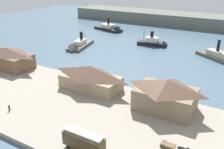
{
  "coord_description": "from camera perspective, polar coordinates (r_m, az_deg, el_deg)",
  "views": [
    {
      "loc": [
        38.49,
        -67.5,
        35.16
      ],
      "look_at": [
        -1.0,
        1.01,
        2.0
      ],
      "focal_mm": 39.22,
      "sensor_mm": 36.0,
      "label": 1
    }
  ],
  "objects": [
    {
      "name": "horse_cart",
      "position": [
        53.76,
        14.0,
        -15.98
      ],
      "size": [
        5.85,
        1.63,
        1.87
      ],
      "color": "brown",
      "rests_on": "quay_promenade"
    },
    {
      "name": "seawall_edge",
      "position": [
        82.25,
        -1.0,
        -2.18
      ],
      "size": [
        110.0,
        0.8,
        1.0
      ],
      "primitive_type": "cube",
      "color": "gray",
      "rests_on": "ground"
    },
    {
      "name": "quay_promenade",
      "position": [
        68.89,
        -8.95,
        -7.67
      ],
      "size": [
        110.0,
        36.0,
        1.2
      ],
      "primitive_type": "cube",
      "color": "#9E9384",
      "rests_on": "ground"
    },
    {
      "name": "ferry_outer_harbor",
      "position": [
        128.59,
        9.85,
        7.3
      ],
      "size": [
        16.19,
        6.6,
        9.1
      ],
      "color": "black",
      "rests_on": "ground"
    },
    {
      "name": "ferry_shed_east_terminal",
      "position": [
        65.92,
        12.4,
        -4.57
      ],
      "size": [
        15.56,
        10.99,
        8.48
      ],
      "color": "#847056",
      "rests_on": "quay_promenade"
    },
    {
      "name": "far_headland",
      "position": [
        184.27,
        17.86,
        11.95
      ],
      "size": [
        180.0,
        24.0,
        8.0
      ],
      "primitive_type": "cube",
      "color": "#60665B",
      "rests_on": "ground"
    },
    {
      "name": "mooring_post_center_west",
      "position": [
        90.39,
        -11.44,
        0.51
      ],
      "size": [
        0.44,
        0.44,
        0.9
      ],
      "primitive_type": "cylinder",
      "color": "black",
      "rests_on": "quay_promenade"
    },
    {
      "name": "ferry_shed_central_terminal",
      "position": [
        102.16,
        -23.29,
        3.74
      ],
      "size": [
        20.79,
        10.2,
        7.68
      ],
      "color": "brown",
      "rests_on": "quay_promenade"
    },
    {
      "name": "ferry_approaching_east",
      "position": [
        123.48,
        -7.97,
        6.52
      ],
      "size": [
        11.01,
        22.36,
        9.73
      ],
      "color": "#514C47",
      "rests_on": "ground"
    },
    {
      "name": "pedestrian_walking_west",
      "position": [
        70.79,
        -22.85,
        -7.15
      ],
      "size": [
        0.44,
        0.44,
        1.76
      ],
      "color": "#232328",
      "rests_on": "quay_promenade"
    },
    {
      "name": "ground_plane",
      "position": [
        85.28,
        0.24,
        -1.6
      ],
      "size": [
        320.0,
        320.0,
        0.0
      ],
      "primitive_type": "plane",
      "color": "slate"
    },
    {
      "name": "street_tram",
      "position": [
        51.44,
        -6.64,
        -14.99
      ],
      "size": [
        9.01,
        2.85,
        4.49
      ],
      "color": "#4C381E",
      "rests_on": "quay_promenade"
    },
    {
      "name": "ferry_approaching_west",
      "position": [
        160.51,
        -0.15,
        10.57
      ],
      "size": [
        23.12,
        12.41,
        10.5
      ],
      "color": "black",
      "rests_on": "ground"
    },
    {
      "name": "ferry_shed_customs_shed",
      "position": [
        76.12,
        -4.97,
        -0.64
      ],
      "size": [
        19.08,
        9.51,
        7.58
      ],
      "color": "#998466",
      "rests_on": "quay_promenade"
    }
  ]
}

